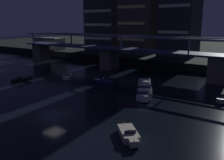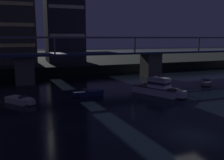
% 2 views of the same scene
% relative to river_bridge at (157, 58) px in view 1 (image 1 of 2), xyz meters
% --- Properties ---
extents(ground_plane, '(400.00, 400.00, 0.00)m').
position_rel_river_bridge_xyz_m(ground_plane, '(-0.00, -33.76, -4.26)').
color(ground_plane, black).
extents(far_riverbank, '(240.00, 80.00, 2.20)m').
position_rel_river_bridge_xyz_m(far_riverbank, '(-0.00, 48.01, -3.16)').
color(far_riverbank, black).
rests_on(far_riverbank, ground).
extents(river_bridge, '(91.88, 6.40, 9.38)m').
position_rel_river_bridge_xyz_m(river_bridge, '(0.00, 0.00, 0.00)').
color(river_bridge, '#605B51').
rests_on(river_bridge, ground).
extents(tower_west_low, '(13.07, 9.94, 24.65)m').
position_rel_river_bridge_xyz_m(tower_west_low, '(-30.95, 21.12, 10.11)').
color(tower_west_low, '#282833').
rests_on(tower_west_low, far_riverbank).
extents(tower_west_tall, '(10.79, 10.89, 26.10)m').
position_rel_river_bridge_xyz_m(tower_west_tall, '(-16.26, 20.11, 10.84)').
color(tower_west_tall, '#423D38').
rests_on(tower_west_tall, far_riverbank).
extents(waterfront_pavilion, '(12.40, 7.40, 4.70)m').
position_rel_river_bridge_xyz_m(waterfront_pavilion, '(-52.25, 11.91, 0.18)').
color(waterfront_pavilion, '#B2AD9E').
rests_on(waterfront_pavilion, far_riverbank).
extents(cabin_cruiser_near_left, '(6.03, 9.09, 2.79)m').
position_rel_river_bridge_xyz_m(cabin_cruiser_near_left, '(5.80, -17.56, -3.21)').
color(cabin_cruiser_near_left, silver).
rests_on(cabin_cruiser_near_left, ground).
extents(speedboat_near_center, '(2.11, 5.23, 1.16)m').
position_rel_river_bridge_xyz_m(speedboat_near_center, '(-21.55, -23.23, -3.85)').
color(speedboat_near_center, black).
rests_on(speedboat_near_center, ground).
extents(speedboat_near_right, '(4.10, 4.62, 1.16)m').
position_rel_river_bridge_xyz_m(speedboat_near_right, '(-15.27, -15.55, -3.85)').
color(speedboat_near_right, beige).
rests_on(speedboat_near_right, ground).
extents(speedboat_mid_center, '(4.38, 4.40, 1.16)m').
position_rel_river_bridge_xyz_m(speedboat_mid_center, '(12.21, -33.68, -3.85)').
color(speedboat_mid_center, beige).
rests_on(speedboat_mid_center, ground).
extents(speedboat_far_left, '(5.22, 2.05, 1.16)m').
position_rel_river_bridge_xyz_m(speedboat_far_left, '(-5.09, -14.68, -3.85)').
color(speedboat_far_left, '#19234C').
rests_on(speedboat_far_left, ground).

